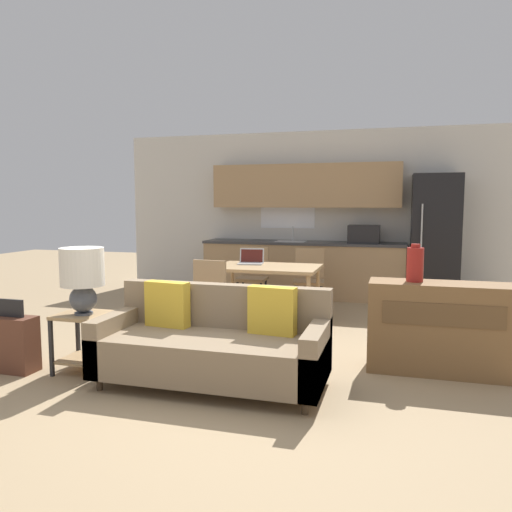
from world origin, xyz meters
The scene contains 15 objects.
ground_plane centered at (0.00, 0.00, 0.00)m, with size 20.00×20.00×0.00m, color #9E8460.
wall_back centered at (0.00, 4.63, 1.35)m, with size 6.40×0.07×2.70m.
kitchen_counter centered at (0.02, 4.33, 0.84)m, with size 3.25×0.65×2.15m.
refrigerator centered at (2.01, 4.24, 0.97)m, with size 0.69×0.71×1.95m.
dining_table centered at (-0.10, 2.41, 0.66)m, with size 1.31×0.85×0.73m.
couch centered at (0.02, 0.17, 0.33)m, with size 1.90×0.80×0.83m.
side_table centered at (-1.23, 0.13, 0.36)m, with size 0.42×0.42×0.54m.
table_lamp centered at (-1.19, 0.10, 0.90)m, with size 0.38×0.38×0.60m.
credenza centered at (1.87, 0.98, 0.41)m, with size 1.25×0.42×0.82m.
vase centered at (1.64, 1.00, 0.98)m, with size 0.15×0.15×0.34m.
dining_chair_far_left centered at (-0.53, 3.21, 0.49)m, with size 0.45×0.45×0.88m.
dining_chair_near_left centered at (-0.53, 1.64, 0.49)m, with size 0.45×0.45×0.88m.
dining_chair_far_right centered at (0.31, 3.15, 0.49)m, with size 0.47×0.47×0.88m.
laptop centered at (-0.37, 2.58, 0.77)m, with size 0.35×0.30×0.20m.
suitcase centered at (-1.85, -0.04, 0.26)m, with size 0.44×0.22×0.66m.
Camera 1 is at (1.49, -3.67, 1.52)m, focal length 35.00 mm.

